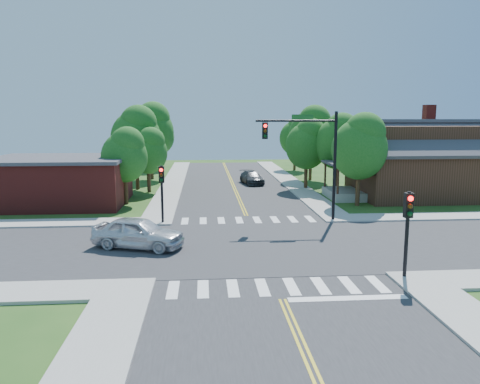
{
  "coord_description": "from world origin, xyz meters",
  "views": [
    {
      "loc": [
        -2.9,
        -24.16,
        6.92
      ],
      "look_at": [
        -0.67,
        4.63,
        2.2
      ],
      "focal_mm": 35.0,
      "sensor_mm": 36.0,
      "label": 1
    }
  ],
  "objects": [
    {
      "name": "signal_mast_ne",
      "position": [
        3.91,
        5.59,
        4.85
      ],
      "size": [
        5.3,
        0.42,
        7.2
      ],
      "color": "black",
      "rests_on": "ground"
    },
    {
      "name": "road_ew",
      "position": [
        0.0,
        0.0,
        0.03
      ],
      "size": [
        90.0,
        10.0,
        0.04
      ],
      "primitive_type": "cube",
      "color": "#2D2D30",
      "rests_on": "ground"
    },
    {
      "name": "car_dgrey",
      "position": [
        1.95,
        22.9,
        0.64
      ],
      "size": [
        3.16,
        4.95,
        1.27
      ],
      "primitive_type": "imported",
      "rotation": [
        0.0,
        0.0,
        0.16
      ],
      "color": "#2B2D30",
      "rests_on": "ground"
    },
    {
      "name": "tree_e_d",
      "position": [
        8.8,
        34.9,
        4.41
      ],
      "size": [
        3.96,
        3.77,
        6.74
      ],
      "color": "#382314",
      "rests_on": "ground"
    },
    {
      "name": "car_silver",
      "position": [
        -6.39,
        0.02,
        0.82
      ],
      "size": [
        4.94,
        6.03,
        1.65
      ],
      "primitive_type": "imported",
      "rotation": [
        0.0,
        0.0,
        1.24
      ],
      "color": "silver",
      "rests_on": "ground"
    },
    {
      "name": "tree_w_a",
      "position": [
        -9.01,
        12.81,
        4.0
      ],
      "size": [
        3.6,
        3.42,
        6.12
      ],
      "color": "#382314",
      "rests_on": "ground"
    },
    {
      "name": "tree_w_c",
      "position": [
        -8.53,
        27.61,
        5.55
      ],
      "size": [
        4.98,
        4.73,
        8.46
      ],
      "color": "#382314",
      "rests_on": "ground"
    },
    {
      "name": "crosswalk_north",
      "position": [
        0.0,
        6.2,
        0.05
      ],
      "size": [
        8.85,
        2.0,
        0.01
      ],
      "color": "white",
      "rests_on": "ground"
    },
    {
      "name": "sidewalk_ne",
      "position": [
        15.82,
        15.82,
        0.07
      ],
      "size": [
        40.0,
        40.0,
        0.14
      ],
      "color": "#9E9B93",
      "rests_on": "ground"
    },
    {
      "name": "intersection_patch",
      "position": [
        0.0,
        0.0,
        0.0
      ],
      "size": [
        10.2,
        10.2,
        0.06
      ],
      "primitive_type": "cube",
      "color": "#2D2D30",
      "rests_on": "ground"
    },
    {
      "name": "tree_e_a",
      "position": [
        9.05,
        10.74,
        4.72
      ],
      "size": [
        4.24,
        4.03,
        7.21
      ],
      "color": "#382314",
      "rests_on": "ground"
    },
    {
      "name": "tree_e_b",
      "position": [
        9.38,
        17.73,
        4.73
      ],
      "size": [
        4.25,
        4.04,
        7.22
      ],
      "color": "#382314",
      "rests_on": "ground"
    },
    {
      "name": "crosswalk_south",
      "position": [
        0.0,
        -6.2,
        0.05
      ],
      "size": [
        8.85,
        2.0,
        0.01
      ],
      "color": "white",
      "rests_on": "ground"
    },
    {
      "name": "ground",
      "position": [
        0.0,
        0.0,
        0.0
      ],
      "size": [
        100.0,
        100.0,
        0.0
      ],
      "primitive_type": "plane",
      "color": "#224A17",
      "rests_on": "ground"
    },
    {
      "name": "tree_house",
      "position": [
        6.83,
        19.22,
        4.41
      ],
      "size": [
        3.96,
        3.77,
        6.74
      ],
      "color": "#382314",
      "rests_on": "ground"
    },
    {
      "name": "road_ns",
      "position": [
        0.0,
        0.0,
        0.02
      ],
      "size": [
        10.0,
        90.0,
        0.04
      ],
      "primitive_type": "cube",
      "color": "#2D2D30",
      "rests_on": "ground"
    },
    {
      "name": "signal_pole_nw",
      "position": [
        -5.6,
        5.58,
        2.66
      ],
      "size": [
        0.34,
        0.42,
        3.8
      ],
      "color": "black",
      "rests_on": "ground"
    },
    {
      "name": "centerline",
      "position": [
        0.0,
        0.0,
        0.05
      ],
      "size": [
        0.3,
        90.0,
        0.01
      ],
      "color": "gold",
      "rests_on": "ground"
    },
    {
      "name": "signal_pole_se",
      "position": [
        5.6,
        -5.62,
        2.66
      ],
      "size": [
        0.34,
        0.42,
        3.8
      ],
      "color": "black",
      "rests_on": "ground"
    },
    {
      "name": "sidewalk_nw",
      "position": [
        -15.82,
        15.82,
        0.07
      ],
      "size": [
        40.0,
        40.0,
        0.14
      ],
      "color": "#9E9B93",
      "rests_on": "ground"
    },
    {
      "name": "tree_w_d",
      "position": [
        -8.62,
        36.66,
        4.57
      ],
      "size": [
        4.1,
        3.9,
        6.97
      ],
      "color": "#382314",
      "rests_on": "ground"
    },
    {
      "name": "building_nw",
      "position": [
        -14.2,
        13.2,
        1.88
      ],
      "size": [
        10.4,
        8.4,
        3.73
      ],
      "color": "maroon",
      "rests_on": "ground"
    },
    {
      "name": "tree_e_c",
      "position": [
        8.7,
        25.52,
        5.3
      ],
      "size": [
        4.76,
        4.52,
        8.1
      ],
      "color": "#382314",
      "rests_on": "ground"
    },
    {
      "name": "tree_w_b",
      "position": [
        -9.13,
        20.37,
        5.2
      ],
      "size": [
        4.67,
        4.44,
        7.94
      ],
      "color": "#382314",
      "rests_on": "ground"
    },
    {
      "name": "stop_bar",
      "position": [
        2.5,
        -7.6,
        0.0
      ],
      "size": [
        4.6,
        0.45,
        0.09
      ],
      "primitive_type": "cube",
      "color": "white",
      "rests_on": "ground"
    },
    {
      "name": "house_ne",
      "position": [
        15.11,
        14.23,
        3.33
      ],
      "size": [
        13.05,
        8.8,
        7.11
      ],
      "color": "#362013",
      "rests_on": "ground"
    },
    {
      "name": "tree_bldg",
      "position": [
        -7.86,
        18.61,
        3.89
      ],
      "size": [
        3.5,
        3.32,
        5.95
      ],
      "color": "#382314",
      "rests_on": "ground"
    }
  ]
}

